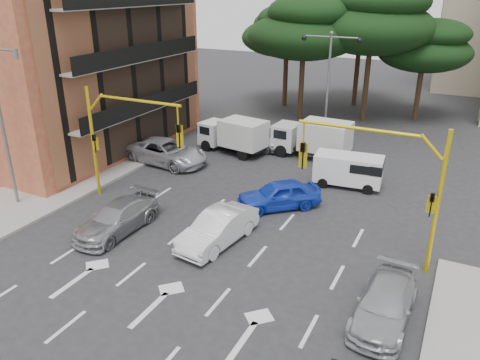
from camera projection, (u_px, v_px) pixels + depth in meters
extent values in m
plane|color=#28282B|center=(217.00, 246.00, 20.90)|extent=(120.00, 120.00, 0.00)
cube|color=gray|center=(324.00, 143.00, 34.08)|extent=(1.40, 6.00, 0.15)
cube|color=#A14232|center=(44.00, 51.00, 32.39)|extent=(15.00, 16.00, 13.00)
cube|color=black|center=(132.00, 67.00, 29.47)|extent=(0.12, 14.72, 11.20)
cube|color=black|center=(445.00, 16.00, 52.29)|extent=(0.12, 11.04, 14.20)
cylinder|color=#382616|center=(301.00, 90.00, 39.75)|extent=(0.44, 0.44, 4.95)
ellipsoid|color=black|center=(304.00, 36.00, 38.02)|extent=(9.15, 9.15, 3.87)
ellipsoid|color=black|center=(311.00, 12.00, 36.72)|extent=(6.86, 6.86, 2.86)
ellipsoid|color=black|center=(300.00, 18.00, 37.97)|extent=(6.07, 6.07, 2.64)
cylinder|color=#382616|center=(366.00, 89.00, 39.25)|extent=(0.44, 0.44, 5.40)
ellipsoid|color=black|center=(372.00, 28.00, 37.37)|extent=(9.98, 9.98, 4.22)
ellipsoid|color=black|center=(382.00, 1.00, 36.01)|extent=(7.49, 7.49, 3.12)
ellipsoid|color=black|center=(368.00, 9.00, 37.27)|extent=(6.62, 6.62, 2.88)
cylinder|color=#382616|center=(285.00, 82.00, 44.37)|extent=(0.44, 0.44, 4.50)
ellipsoid|color=black|center=(287.00, 37.00, 42.80)|extent=(8.32, 8.32, 3.52)
ellipsoid|color=black|center=(292.00, 18.00, 41.57)|extent=(6.24, 6.24, 2.60)
ellipsoid|color=black|center=(283.00, 23.00, 42.79)|extent=(5.52, 5.52, 2.40)
cylinder|color=#382616|center=(418.00, 97.00, 39.52)|extent=(0.44, 0.44, 4.05)
ellipsoid|color=black|center=(424.00, 52.00, 38.11)|extent=(7.49, 7.49, 3.17)
ellipsoid|color=black|center=(435.00, 33.00, 36.94)|extent=(5.62, 5.62, 2.34)
ellipsoid|color=black|center=(420.00, 38.00, 38.15)|extent=(4.97, 4.97, 2.16)
cylinder|color=#382616|center=(356.00, 79.00, 44.29)|extent=(0.44, 0.44, 4.95)
ellipsoid|color=black|center=(361.00, 30.00, 42.57)|extent=(9.15, 9.15, 3.87)
ellipsoid|color=black|center=(369.00, 9.00, 41.27)|extent=(6.86, 6.86, 2.86)
ellipsoid|color=black|center=(357.00, 15.00, 42.51)|extent=(6.07, 6.07, 2.64)
cylinder|color=gold|center=(438.00, 205.00, 17.85)|extent=(0.18, 0.18, 6.00)
cylinder|color=gold|center=(432.00, 147.00, 17.21)|extent=(0.95, 0.14, 0.95)
cylinder|color=gold|center=(358.00, 128.00, 18.20)|extent=(4.80, 0.14, 0.14)
cylinder|color=gold|center=(304.00, 132.00, 19.28)|extent=(0.08, 0.08, 0.90)
imported|color=black|center=(302.00, 156.00, 19.69)|extent=(0.20, 0.24, 1.20)
cube|color=gold|center=(303.00, 156.00, 19.75)|extent=(0.36, 0.06, 1.10)
imported|color=black|center=(431.00, 205.00, 17.82)|extent=(0.16, 0.20, 1.00)
cube|color=gold|center=(431.00, 204.00, 17.90)|extent=(0.35, 0.08, 0.70)
cylinder|color=gold|center=(93.00, 142.00, 24.93)|extent=(0.18, 0.18, 6.00)
cylinder|color=gold|center=(96.00, 102.00, 23.83)|extent=(0.95, 0.14, 0.95)
cylinder|color=gold|center=(139.00, 101.00, 22.56)|extent=(4.80, 0.14, 0.14)
cylinder|color=gold|center=(178.00, 115.00, 21.83)|extent=(0.08, 0.08, 0.90)
imported|color=black|center=(179.00, 136.00, 22.24)|extent=(0.20, 0.24, 1.20)
cube|color=gold|center=(180.00, 136.00, 22.30)|extent=(0.36, 0.06, 1.10)
imported|color=black|center=(94.00, 144.00, 24.71)|extent=(0.16, 0.20, 1.00)
cube|color=gold|center=(96.00, 143.00, 24.79)|extent=(0.35, 0.08, 0.70)
cylinder|color=slate|center=(3.00, 129.00, 23.20)|extent=(0.16, 0.16, 8.00)
cylinder|color=slate|center=(0.00, 49.00, 21.32)|extent=(1.80, 0.10, 0.10)
cylinder|color=slate|center=(16.00, 54.00, 20.97)|extent=(0.20, 0.20, 0.45)
cylinder|color=slate|center=(327.00, 91.00, 32.60)|extent=(0.16, 0.16, 7.50)
cylinder|color=slate|center=(318.00, 36.00, 31.56)|extent=(1.80, 0.10, 0.10)
sphere|color=black|center=(304.00, 38.00, 32.02)|extent=(0.36, 0.36, 0.36)
cylinder|color=slate|center=(345.00, 37.00, 30.82)|extent=(1.80, 0.10, 0.10)
sphere|color=black|center=(360.00, 41.00, 30.46)|extent=(0.36, 0.36, 0.36)
sphere|color=slate|center=(332.00, 33.00, 31.09)|extent=(0.24, 0.24, 0.24)
imported|color=silver|center=(218.00, 228.00, 20.83)|extent=(2.15, 4.65, 1.48)
imported|color=#1635BB|center=(279.00, 195.00, 24.19)|extent=(4.37, 4.17, 1.47)
imported|color=gray|center=(117.00, 218.00, 21.86)|extent=(2.04, 4.79, 1.38)
imported|color=#B0B1B8|center=(166.00, 152.00, 30.21)|extent=(5.84, 3.09, 1.56)
imported|color=#93969A|center=(252.00, 137.00, 33.12)|extent=(4.69, 2.19, 1.55)
imported|color=#9DA0A4|center=(385.00, 304.00, 16.08)|extent=(1.89, 4.44, 1.28)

